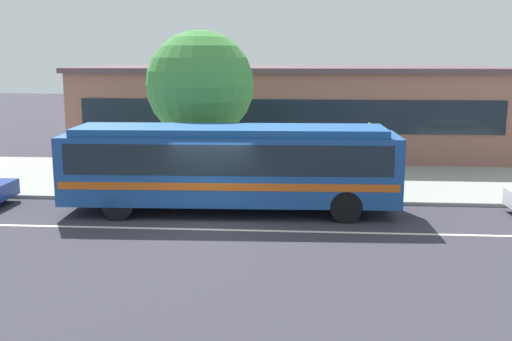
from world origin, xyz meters
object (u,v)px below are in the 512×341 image
pedestrian_waiting_near_sign (299,170)px  street_tree_near_stop (200,85)px  bus_stop_sign (368,150)px  pedestrian_walking_along_curb (290,171)px  transit_bus (231,163)px

pedestrian_waiting_near_sign → street_tree_near_stop: bearing=155.2°
bus_stop_sign → street_tree_near_stop: bearing=164.0°
pedestrian_walking_along_curb → bus_stop_sign: (2.74, 0.35, 0.74)m
street_tree_near_stop → pedestrian_waiting_near_sign: bearing=-24.8°
transit_bus → pedestrian_waiting_near_sign: size_ratio=6.78×
pedestrian_waiting_near_sign → bus_stop_sign: 2.55m
transit_bus → pedestrian_waiting_near_sign: (2.20, 2.14, -0.60)m
transit_bus → pedestrian_walking_along_curb: transit_bus is taller
transit_bus → pedestrian_walking_along_curb: 2.66m
bus_stop_sign → pedestrian_waiting_near_sign: bearing=179.3°
transit_bus → bus_stop_sign: size_ratio=4.12×
pedestrian_walking_along_curb → pedestrian_waiting_near_sign: bearing=51.6°
pedestrian_waiting_near_sign → pedestrian_walking_along_curb: pedestrian_walking_along_curb is taller
pedestrian_walking_along_curb → street_tree_near_stop: bearing=148.7°
transit_bus → bus_stop_sign: 5.10m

